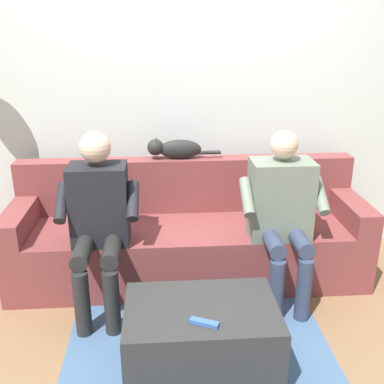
# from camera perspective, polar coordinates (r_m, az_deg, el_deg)

# --- Properties ---
(ground_plane) EXTENTS (8.00, 8.00, 0.00)m
(ground_plane) POSITION_cam_1_polar(r_m,az_deg,el_deg) (2.98, 0.55, -17.13)
(ground_plane) COLOR #846042
(back_wall) EXTENTS (4.71, 0.06, 2.70)m
(back_wall) POSITION_cam_1_polar(r_m,az_deg,el_deg) (3.63, -1.03, 13.01)
(back_wall) COLOR silver
(back_wall) RESTS_ON ground
(couch) EXTENTS (2.59, 0.74, 0.85)m
(couch) POSITION_cam_1_polar(r_m,az_deg,el_deg) (3.44, -0.44, -5.75)
(couch) COLOR brown
(couch) RESTS_ON ground
(coffee_table) EXTENTS (0.82, 0.55, 0.40)m
(coffee_table) POSITION_cam_1_polar(r_m,az_deg,el_deg) (2.60, 1.18, -17.95)
(coffee_table) COLOR #2D2D2D
(coffee_table) RESTS_ON ground
(person_left_seated) EXTENTS (0.57, 0.55, 1.17)m
(person_left_seated) POSITION_cam_1_polar(r_m,az_deg,el_deg) (3.08, 11.30, -1.97)
(person_left_seated) COLOR slate
(person_left_seated) RESTS_ON ground
(person_right_seated) EXTENTS (0.53, 0.59, 1.19)m
(person_right_seated) POSITION_cam_1_polar(r_m,az_deg,el_deg) (2.98, -11.72, -2.71)
(person_right_seated) COLOR black
(person_right_seated) RESTS_ON ground
(cat_on_backrest) EXTENTS (0.56, 0.12, 0.16)m
(cat_on_backrest) POSITION_cam_1_polar(r_m,az_deg,el_deg) (3.44, -2.30, 5.49)
(cat_on_backrest) COLOR black
(cat_on_backrest) RESTS_ON couch
(remote_blue) EXTENTS (0.15, 0.10, 0.02)m
(remote_blue) POSITION_cam_1_polar(r_m,az_deg,el_deg) (2.35, 1.56, -16.16)
(remote_blue) COLOR #3860B7
(remote_blue) RESTS_ON coffee_table
(floor_rug) EXTENTS (1.57, 1.80, 0.01)m
(floor_rug) POSITION_cam_1_polar(r_m,az_deg,el_deg) (2.81, 0.93, -19.72)
(floor_rug) COLOR #426084
(floor_rug) RESTS_ON ground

